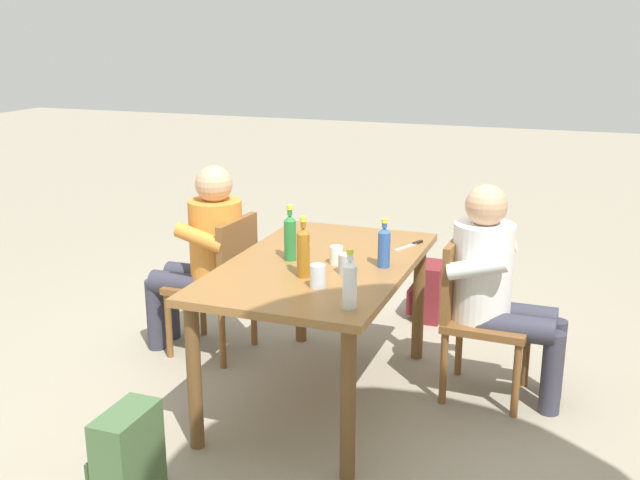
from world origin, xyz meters
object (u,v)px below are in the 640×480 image
object	(u,v)px
chair_far_left	(474,309)
backpack_by_far_side	(127,463)
bottle_blue	(384,246)
backpack_by_near_side	(429,292)
dining_table	(320,280)
person_in_white_shirt	(205,250)
cup_steel	(346,264)
cup_glass	(318,276)
bottle_green	(290,237)
chair_near_left	(222,278)
cup_white	(336,255)
person_in_plaid_shirt	(497,283)
table_knife	(411,245)
bottle_amber	(303,251)
bottle_clear	(350,283)

from	to	relation	value
chair_far_left	backpack_by_far_side	bearing A→B (deg)	-36.82
bottle_blue	backpack_by_near_side	distance (m)	1.48
dining_table	backpack_by_far_side	xyz separation A→B (m)	(1.21, -0.41, -0.46)
person_in_white_shirt	cup_steel	bearing A→B (deg)	66.05
dining_table	cup_glass	distance (m)	0.42
person_in_white_shirt	bottle_green	distance (m)	0.83
backpack_by_near_side	backpack_by_far_side	size ratio (longest dim) A/B	0.86
chair_near_left	cup_white	xyz separation A→B (m)	(0.34, 0.85, 0.33)
dining_table	backpack_by_far_side	distance (m)	1.36
chair_far_left	bottle_green	xyz separation A→B (m)	(0.36, -0.92, 0.41)
cup_white	backpack_by_near_side	bearing A→B (deg)	170.88
person_in_plaid_shirt	cup_glass	distance (m)	1.05
bottle_blue	table_knife	xyz separation A→B (m)	(-0.42, 0.04, -0.10)
chair_near_left	table_knife	xyz separation A→B (m)	(-0.13, 1.14, 0.29)
person_in_white_shirt	bottle_amber	bearing A→B (deg)	56.00
cup_white	backpack_by_near_side	world-z (taller)	cup_white
chair_near_left	backpack_by_near_side	distance (m)	1.50
chair_far_left	backpack_by_near_side	world-z (taller)	chair_far_left
bottle_amber	cup_glass	bearing A→B (deg)	44.10
chair_near_left	bottle_blue	world-z (taller)	bottle_blue
bottle_clear	cup_white	size ratio (longest dim) A/B	2.81
person_in_plaid_shirt	backpack_by_near_side	xyz separation A→B (m)	(-1.01, -0.56, -0.47)
bottle_clear	cup_steel	xyz separation A→B (m)	(-0.45, -0.17, -0.07)
cup_glass	backpack_by_far_side	distance (m)	1.17
dining_table	cup_glass	world-z (taller)	cup_glass
person_in_plaid_shirt	cup_glass	bearing A→B (deg)	-46.16
cup_glass	bottle_green	bearing A→B (deg)	-141.17
chair_far_left	cup_steel	world-z (taller)	cup_steel
bottle_blue	bottle_clear	world-z (taller)	bottle_clear
dining_table	table_knife	size ratio (longest dim) A/B	6.66
backpack_by_far_side	person_in_white_shirt	bearing A→B (deg)	-163.41
bottle_clear	backpack_by_far_side	bearing A→B (deg)	-49.97
bottle_blue	table_knife	bearing A→B (deg)	174.43
person_in_white_shirt	backpack_by_near_side	size ratio (longest dim) A/B	2.99
person_in_white_shirt	cup_steel	size ratio (longest dim) A/B	11.96
chair_far_left	bottle_green	size ratio (longest dim) A/B	2.94
person_in_plaid_shirt	cup_white	xyz separation A→B (m)	(0.35, -0.78, 0.17)
chair_near_left	person_in_white_shirt	xyz separation A→B (m)	(-0.01, -0.11, 0.17)
bottle_green	table_knife	distance (m)	0.73
bottle_amber	cup_white	bearing A→B (deg)	160.95
bottle_clear	bottle_amber	bearing A→B (deg)	-133.75
backpack_by_near_side	bottle_clear	bearing A→B (deg)	1.29
bottle_amber	backpack_by_far_side	world-z (taller)	bottle_amber
person_in_plaid_shirt	table_knife	bearing A→B (deg)	-103.58
dining_table	bottle_amber	bearing A→B (deg)	1.16
chair_far_left	backpack_by_far_side	size ratio (longest dim) A/B	1.91
cup_steel	backpack_by_far_side	size ratio (longest dim) A/B	0.22
dining_table	bottle_green	bearing A→B (deg)	-83.95
cup_glass	person_in_white_shirt	bearing A→B (deg)	-125.67
bottle_blue	backpack_by_far_side	world-z (taller)	bottle_blue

